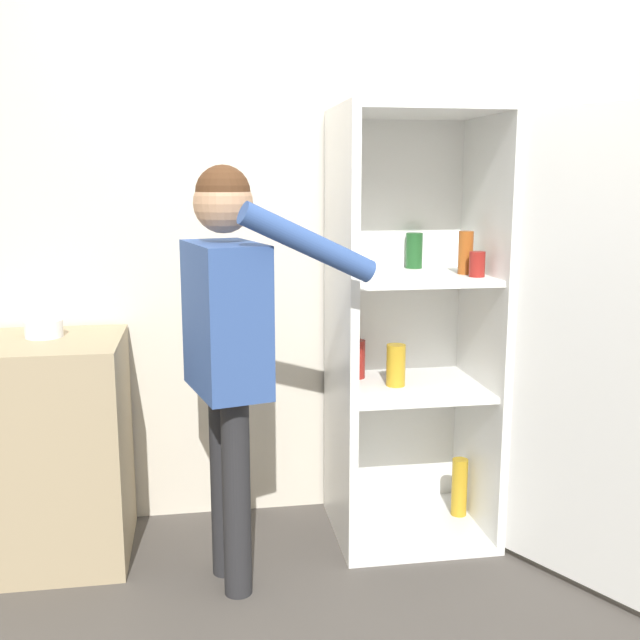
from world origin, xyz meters
name	(u,v)px	position (x,y,z in m)	size (l,w,h in m)	color
ground_plane	(407,615)	(0.00, 0.00, 0.00)	(12.00, 12.00, 0.00)	#4C4742
wall_back	(353,231)	(0.00, 0.98, 1.27)	(7.00, 0.06, 2.55)	beige
refrigerator	(447,333)	(0.31, 0.55, 0.89)	(0.99, 1.15, 1.79)	white
person	(228,326)	(-0.59, 0.32, 0.99)	(0.68, 0.52, 1.56)	#262628
counter	(30,451)	(-1.37, 0.65, 0.45)	(0.74, 0.55, 0.89)	tan
bowl	(44,329)	(-1.30, 0.71, 0.93)	(0.14, 0.14, 0.07)	white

